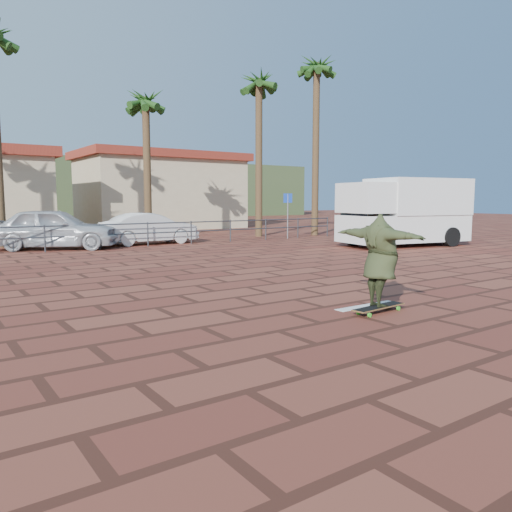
{
  "coord_description": "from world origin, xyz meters",
  "views": [
    {
      "loc": [
        -6.03,
        -7.36,
        1.93
      ],
      "look_at": [
        -0.37,
        0.79,
        0.8
      ],
      "focal_mm": 35.0,
      "sensor_mm": 36.0,
      "label": 1
    }
  ],
  "objects_px": {
    "car_silver": "(55,228)",
    "car_white": "(150,229)",
    "skateboarder": "(380,260)",
    "longboard": "(379,307)",
    "campervan": "(405,211)"
  },
  "relations": [
    {
      "from": "car_silver",
      "to": "car_white",
      "type": "height_order",
      "value": "car_silver"
    },
    {
      "from": "skateboarder",
      "to": "car_white",
      "type": "height_order",
      "value": "skateboarder"
    },
    {
      "from": "car_white",
      "to": "skateboarder",
      "type": "bearing_deg",
      "value": 171.62
    },
    {
      "from": "campervan",
      "to": "skateboarder",
      "type": "bearing_deg",
      "value": -132.77
    },
    {
      "from": "campervan",
      "to": "car_white",
      "type": "height_order",
      "value": "campervan"
    },
    {
      "from": "car_silver",
      "to": "car_white",
      "type": "relative_size",
      "value": 1.15
    },
    {
      "from": "longboard",
      "to": "car_silver",
      "type": "xyz_separation_m",
      "value": [
        -1.89,
        14.69,
        0.71
      ]
    },
    {
      "from": "skateboarder",
      "to": "car_white",
      "type": "relative_size",
      "value": 0.47
    },
    {
      "from": "campervan",
      "to": "longboard",
      "type": "bearing_deg",
      "value": -132.77
    },
    {
      "from": "skateboarder",
      "to": "car_white",
      "type": "xyz_separation_m",
      "value": [
        2.03,
        14.69,
        -0.22
      ]
    },
    {
      "from": "car_silver",
      "to": "car_white",
      "type": "bearing_deg",
      "value": -63.26
    },
    {
      "from": "longboard",
      "to": "campervan",
      "type": "height_order",
      "value": "campervan"
    },
    {
      "from": "car_silver",
      "to": "car_white",
      "type": "distance_m",
      "value": 3.92
    },
    {
      "from": "skateboarder",
      "to": "campervan",
      "type": "relative_size",
      "value": 0.34
    },
    {
      "from": "longboard",
      "to": "campervan",
      "type": "bearing_deg",
      "value": 32.24
    }
  ]
}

